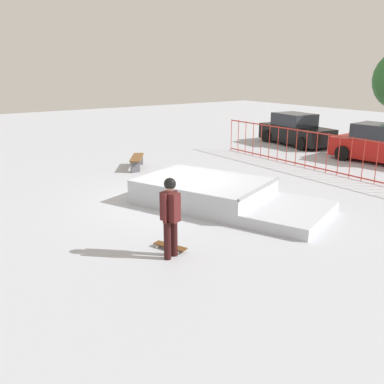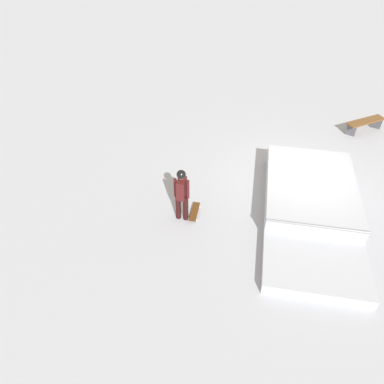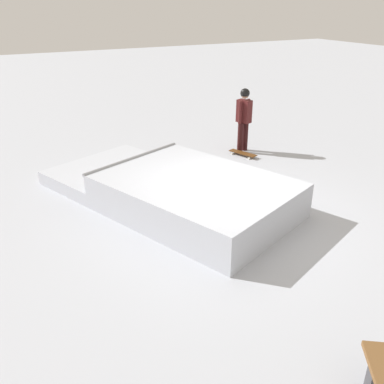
{
  "view_description": "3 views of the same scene",
  "coord_description": "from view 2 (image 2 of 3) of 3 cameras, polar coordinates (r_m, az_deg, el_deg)",
  "views": [
    {
      "loc": [
        10.14,
        -6.82,
        3.82
      ],
      "look_at": [
        1.97,
        -0.97,
        0.9
      ],
      "focal_mm": 39.81,
      "sensor_mm": 36.0,
      "label": 1
    },
    {
      "loc": [
        9.52,
        1.82,
        7.51
      ],
      "look_at": [
        3.05,
        -2.15,
        1.0
      ],
      "focal_mm": 34.27,
      "sensor_mm": 36.0,
      "label": 2
    },
    {
      "loc": [
        -5.95,
        3.95,
        3.84
      ],
      "look_at": [
        0.27,
        0.71,
        0.6
      ],
      "focal_mm": 39.12,
      "sensor_mm": 36.0,
      "label": 3
    }
  ],
  "objects": [
    {
      "name": "ground_plane",
      "position": [
        12.26,
        16.22,
        0.96
      ],
      "size": [
        60.0,
        60.0,
        0.0
      ],
      "primitive_type": "plane",
      "color": "#B2B7C1"
    },
    {
      "name": "skater",
      "position": [
        10.0,
        -1.63,
        0.05
      ],
      "size": [
        0.43,
        0.42,
        1.73
      ],
      "rotation": [
        0.0,
        0.0,
        3.46
      ],
      "color": "black",
      "rests_on": "ground"
    },
    {
      "name": "park_bench",
      "position": [
        15.78,
        25.34,
        9.65
      ],
      "size": [
        1.54,
        1.24,
        0.48
      ],
      "rotation": [
        0.0,
        0.0,
        2.54
      ],
      "color": "brown",
      "rests_on": "ground"
    },
    {
      "name": "skate_ramp",
      "position": [
        11.22,
        17.99,
        -1.67
      ],
      "size": [
        5.98,
        4.39,
        0.74
      ],
      "rotation": [
        0.0,
        0.0,
        0.37
      ],
      "color": "silver",
      "rests_on": "ground"
    },
    {
      "name": "skateboard",
      "position": [
        10.76,
        0.39,
        -3.07
      ],
      "size": [
        0.82,
        0.47,
        0.09
      ],
      "rotation": [
        0.0,
        0.0,
        3.51
      ],
      "color": "#593314",
      "rests_on": "ground"
    }
  ]
}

